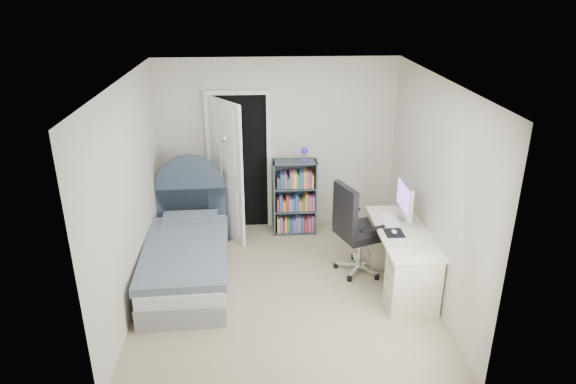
{
  "coord_description": "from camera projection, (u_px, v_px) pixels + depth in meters",
  "views": [
    {
      "loc": [
        -0.28,
        -5.28,
        3.44
      ],
      "look_at": [
        0.06,
        0.29,
        1.14
      ],
      "focal_mm": 32.0,
      "sensor_mm": 36.0,
      "label": 1
    }
  ],
  "objects": [
    {
      "name": "floor_lamp",
      "position": [
        224.0,
        199.0,
        7.12
      ],
      "size": [
        0.22,
        0.22,
        1.56
      ],
      "color": "silver",
      "rests_on": "ground"
    },
    {
      "name": "bookcase",
      "position": [
        296.0,
        200.0,
        7.42
      ],
      "size": [
        0.62,
        0.26,
        1.31
      ],
      "color": "#3A464F",
      "rests_on": "ground"
    },
    {
      "name": "bed",
      "position": [
        187.0,
        255.0,
        6.36
      ],
      "size": [
        1.07,
        2.13,
        1.29
      ],
      "color": "gray",
      "rests_on": "ground"
    },
    {
      "name": "office_chair",
      "position": [
        354.0,
        225.0,
        6.31
      ],
      "size": [
        0.68,
        0.69,
        1.2
      ],
      "color": "silver",
      "rests_on": "ground"
    },
    {
      "name": "room_shell",
      "position": [
        284.0,
        193.0,
        5.72
      ],
      "size": [
        3.5,
        3.7,
        2.6
      ],
      "color": "gray",
      "rests_on": "ground"
    },
    {
      "name": "door",
      "position": [
        231.0,
        166.0,
        7.2
      ],
      "size": [
        0.92,
        0.7,
        2.06
      ],
      "color": "black",
      "rests_on": "ground"
    },
    {
      "name": "desk",
      "position": [
        401.0,
        255.0,
        6.17
      ],
      "size": [
        0.59,
        1.48,
        1.21
      ],
      "color": "beige",
      "rests_on": "ground"
    },
    {
      "name": "nightstand",
      "position": [
        193.0,
        210.0,
        7.48
      ],
      "size": [
        0.35,
        0.35,
        0.53
      ],
      "color": "#D0BB80",
      "rests_on": "ground"
    }
  ]
}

